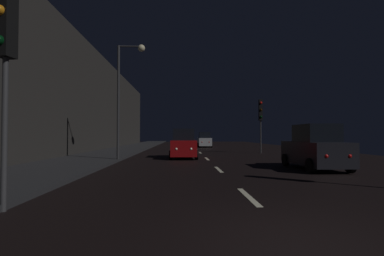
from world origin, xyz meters
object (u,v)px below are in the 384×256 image
at_px(traffic_light_near_left, 5,34).
at_px(car_distant_taillights, 204,140).
at_px(traffic_light_far_right, 261,114).
at_px(car_approaching_headlights, 183,145).
at_px(streetlamp_overhead, 126,84).
at_px(car_parked_right_near, 315,149).

bearing_deg(traffic_light_near_left, car_distant_taillights, 178.68).
distance_m(traffic_light_far_right, car_distant_taillights, 13.78).
xyz_separation_m(traffic_light_near_left, car_approaching_headlights, (3.93, 13.95, -2.84)).
bearing_deg(streetlamp_overhead, car_distant_taillights, 72.44).
xyz_separation_m(traffic_light_far_right, car_approaching_headlights, (-7.01, -5.26, -2.57)).
bearing_deg(traffic_light_far_right, car_approaching_headlights, -50.10).
xyz_separation_m(traffic_light_near_left, car_parked_right_near, (10.14, 7.18, -2.81)).
bearing_deg(car_distant_taillights, car_approaching_headlights, 170.70).
bearing_deg(car_parked_right_near, traffic_light_near_left, 125.29).
bearing_deg(car_distant_taillights, traffic_light_far_right, -162.66).
xyz_separation_m(car_approaching_headlights, car_parked_right_near, (6.21, -6.77, 0.03)).
height_order(traffic_light_near_left, streetlamp_overhead, streetlamp_overhead).
bearing_deg(streetlamp_overhead, traffic_light_far_right, 36.32).
xyz_separation_m(traffic_light_far_right, streetlamp_overhead, (-10.58, -7.78, 1.28)).
relative_size(car_approaching_headlights, car_distant_taillights, 1.02).
distance_m(traffic_light_near_left, car_distant_taillights, 32.99).
height_order(traffic_light_far_right, traffic_light_near_left, traffic_light_near_left).
height_order(traffic_light_near_left, car_parked_right_near, traffic_light_near_left).
height_order(traffic_light_far_right, car_parked_right_near, traffic_light_far_right).
xyz_separation_m(traffic_light_far_right, car_distant_taillights, (-4.03, 12.92, -2.59)).
relative_size(traffic_light_far_right, car_parked_right_near, 1.15).
xyz_separation_m(streetlamp_overhead, car_approaching_headlights, (3.57, 2.51, -3.85)).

